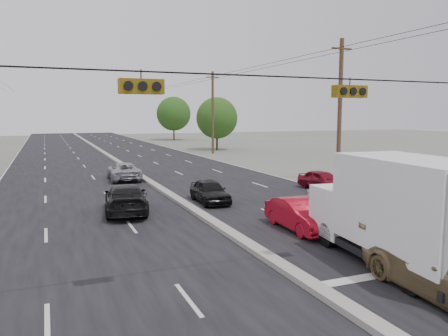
{
  "coord_description": "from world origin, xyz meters",
  "views": [
    {
      "loc": [
        -6.64,
        -10.37,
        4.79
      ],
      "look_at": [
        1.38,
        9.22,
        2.2
      ],
      "focal_mm": 35.0,
      "sensor_mm": 36.0,
      "label": 1
    }
  ],
  "objects_px": {
    "oncoming_far": "(124,171)",
    "tan_sedan": "(448,269)",
    "utility_pole_right_c": "(213,112)",
    "queue_car_d": "(399,196)",
    "tree_right_mid": "(217,118)",
    "tree_right_far": "(174,114)",
    "box_truck": "(398,211)",
    "queue_car_e": "(322,180)",
    "utility_pole_right_b": "(340,110)",
    "queue_car_b": "(343,200)",
    "oncoming_near": "(126,199)",
    "red_sedan": "(300,215)",
    "queue_car_a": "(210,191)"
  },
  "relations": [
    {
      "from": "oncoming_near",
      "to": "oncoming_far",
      "type": "relative_size",
      "value": 1.05
    },
    {
      "from": "tree_right_far",
      "to": "tree_right_mid",
      "type": "bearing_deg",
      "value": -92.29
    },
    {
      "from": "utility_pole_right_b",
      "to": "tree_right_far",
      "type": "height_order",
      "value": "utility_pole_right_b"
    },
    {
      "from": "tree_right_far",
      "to": "oncoming_far",
      "type": "distance_m",
      "value": 51.37
    },
    {
      "from": "queue_car_d",
      "to": "oncoming_near",
      "type": "xyz_separation_m",
      "value": [
        -12.74,
        4.71,
        -0.06
      ]
    },
    {
      "from": "tree_right_mid",
      "to": "tree_right_far",
      "type": "distance_m",
      "value": 25.03
    },
    {
      "from": "utility_pole_right_c",
      "to": "queue_car_d",
      "type": "xyz_separation_m",
      "value": [
        -2.9,
        -33.83,
        -4.33
      ]
    },
    {
      "from": "oncoming_near",
      "to": "oncoming_far",
      "type": "xyz_separation_m",
      "value": [
        1.74,
        10.99,
        -0.06
      ]
    },
    {
      "from": "utility_pole_right_b",
      "to": "oncoming_near",
      "type": "height_order",
      "value": "utility_pole_right_b"
    },
    {
      "from": "queue_car_b",
      "to": "tree_right_far",
      "type": "bearing_deg",
      "value": 75.35
    },
    {
      "from": "red_sedan",
      "to": "queue_car_d",
      "type": "xyz_separation_m",
      "value": [
        6.6,
        1.32,
        0.12
      ]
    },
    {
      "from": "utility_pole_right_b",
      "to": "utility_pole_right_c",
      "type": "xyz_separation_m",
      "value": [
        0.0,
        25.0,
        0.0
      ]
    },
    {
      "from": "utility_pole_right_b",
      "to": "utility_pole_right_c",
      "type": "relative_size",
      "value": 1.0
    },
    {
      "from": "tree_right_far",
      "to": "box_truck",
      "type": "height_order",
      "value": "tree_right_far"
    },
    {
      "from": "utility_pole_right_b",
      "to": "queue_car_e",
      "type": "relative_size",
      "value": 2.74
    },
    {
      "from": "tan_sedan",
      "to": "red_sedan",
      "type": "xyz_separation_m",
      "value": [
        0.0,
        7.22,
        -0.11
      ]
    },
    {
      "from": "oncoming_far",
      "to": "box_truck",
      "type": "bearing_deg",
      "value": 105.47
    },
    {
      "from": "utility_pole_right_b",
      "to": "red_sedan",
      "type": "relative_size",
      "value": 2.53
    },
    {
      "from": "utility_pole_right_b",
      "to": "queue_car_e",
      "type": "bearing_deg",
      "value": -141.7
    },
    {
      "from": "tree_right_mid",
      "to": "queue_car_d",
      "type": "relative_size",
      "value": 1.34
    },
    {
      "from": "tree_right_far",
      "to": "red_sedan",
      "type": "distance_m",
      "value": 66.58
    },
    {
      "from": "queue_car_a",
      "to": "queue_car_e",
      "type": "bearing_deg",
      "value": 9.25
    },
    {
      "from": "tan_sedan",
      "to": "queue_car_b",
      "type": "relative_size",
      "value": 1.35
    },
    {
      "from": "utility_pole_right_b",
      "to": "utility_pole_right_c",
      "type": "bearing_deg",
      "value": 90.0
    },
    {
      "from": "box_truck",
      "to": "oncoming_near",
      "type": "distance_m",
      "value": 12.8
    },
    {
      "from": "utility_pole_right_c",
      "to": "queue_car_d",
      "type": "distance_m",
      "value": 34.23
    },
    {
      "from": "utility_pole_right_b",
      "to": "box_truck",
      "type": "distance_m",
      "value": 17.83
    },
    {
      "from": "tree_right_far",
      "to": "queue_car_d",
      "type": "relative_size",
      "value": 1.53
    },
    {
      "from": "queue_car_e",
      "to": "oncoming_far",
      "type": "height_order",
      "value": "oncoming_far"
    },
    {
      "from": "tan_sedan",
      "to": "queue_car_e",
      "type": "distance_m",
      "value": 16.47
    },
    {
      "from": "tan_sedan",
      "to": "oncoming_far",
      "type": "distance_m",
      "value": 24.64
    },
    {
      "from": "utility_pole_right_b",
      "to": "red_sedan",
      "type": "distance_m",
      "value": 14.6
    },
    {
      "from": "utility_pole_right_b",
      "to": "queue_car_e",
      "type": "distance_m",
      "value": 5.81
    },
    {
      "from": "red_sedan",
      "to": "queue_car_a",
      "type": "relative_size",
      "value": 1.07
    },
    {
      "from": "tan_sedan",
      "to": "oncoming_far",
      "type": "bearing_deg",
      "value": 103.19
    },
    {
      "from": "queue_car_b",
      "to": "queue_car_d",
      "type": "distance_m",
      "value": 2.97
    },
    {
      "from": "red_sedan",
      "to": "oncoming_far",
      "type": "distance_m",
      "value": 17.58
    },
    {
      "from": "queue_car_b",
      "to": "oncoming_near",
      "type": "bearing_deg",
      "value": 151.26
    },
    {
      "from": "utility_pole_right_c",
      "to": "tree_right_mid",
      "type": "distance_m",
      "value": 5.64
    },
    {
      "from": "tree_right_far",
      "to": "queue_car_d",
      "type": "height_order",
      "value": "tree_right_far"
    },
    {
      "from": "oncoming_far",
      "to": "tan_sedan",
      "type": "bearing_deg",
      "value": 103.17
    },
    {
      "from": "tree_right_mid",
      "to": "oncoming_far",
      "type": "height_order",
      "value": "tree_right_mid"
    },
    {
      "from": "tree_right_mid",
      "to": "queue_car_e",
      "type": "xyz_separation_m",
      "value": [
        -5.4,
        -32.29,
        -3.72
      ]
    },
    {
      "from": "tree_right_mid",
      "to": "box_truck",
      "type": "bearing_deg",
      "value": -104.35
    },
    {
      "from": "tan_sedan",
      "to": "tree_right_mid",
      "type": "bearing_deg",
      "value": 78.69
    },
    {
      "from": "utility_pole_right_b",
      "to": "box_truck",
      "type": "bearing_deg",
      "value": -120.97
    },
    {
      "from": "queue_car_e",
      "to": "oncoming_far",
      "type": "bearing_deg",
      "value": 133.13
    },
    {
      "from": "oncoming_far",
      "to": "tree_right_mid",
      "type": "bearing_deg",
      "value": -122.44
    },
    {
      "from": "oncoming_near",
      "to": "tan_sedan",
      "type": "bearing_deg",
      "value": 122.48
    },
    {
      "from": "utility_pole_right_c",
      "to": "queue_car_b",
      "type": "relative_size",
      "value": 2.56
    }
  ]
}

